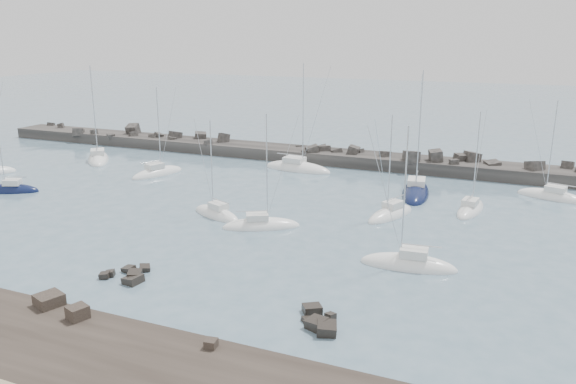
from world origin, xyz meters
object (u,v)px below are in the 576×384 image
object	(u,v)px
sailboat_1	(98,160)
sailboat_4	(297,169)
sailboat_10	(470,210)
sailboat_5	(217,215)
sailboat_9	(408,265)
sailboat_8	(416,193)
sailboat_2	(11,191)
sailboat_3	(158,174)
sailboat_14	(551,197)
sailboat_6	(391,215)
sailboat_7	(261,226)

from	to	relation	value
sailboat_1	sailboat_4	world-z (taller)	sailboat_4
sailboat_10	sailboat_5	bearing A→B (deg)	-153.68
sailboat_9	sailboat_10	bearing A→B (deg)	79.66
sailboat_8	sailboat_10	world-z (taller)	sailboat_8
sailboat_2	sailboat_3	bearing A→B (deg)	50.89
sailboat_14	sailboat_3	bearing A→B (deg)	-170.20
sailboat_5	sailboat_14	world-z (taller)	sailboat_14
sailboat_9	sailboat_14	xyz separation A→B (m)	(12.14, 28.07, -0.01)
sailboat_6	sailboat_5	bearing A→B (deg)	-157.41
sailboat_1	sailboat_5	world-z (taller)	sailboat_1
sailboat_8	sailboat_14	bearing A→B (deg)	16.45
sailboat_6	sailboat_14	world-z (taller)	sailboat_14
sailboat_1	sailboat_4	distance (m)	32.51
sailboat_1	sailboat_6	bearing A→B (deg)	-11.32
sailboat_8	sailboat_14	distance (m)	16.50
sailboat_2	sailboat_10	world-z (taller)	sailboat_10
sailboat_4	sailboat_14	xyz separation A→B (m)	(34.57, -1.64, -0.01)
sailboat_2	sailboat_10	bearing A→B (deg)	14.67
sailboat_1	sailboat_4	xyz separation A→B (m)	(31.87, 6.43, -0.00)
sailboat_6	sailboat_10	size ratio (longest dim) A/B	1.01
sailboat_3	sailboat_6	size ratio (longest dim) A/B	1.09
sailboat_7	sailboat_4	bearing A→B (deg)	103.44
sailboat_5	sailboat_6	bearing A→B (deg)	22.59
sailboat_3	sailboat_8	distance (m)	36.49
sailboat_3	sailboat_9	xyz separation A→B (m)	(39.92, -19.07, 0.00)
sailboat_6	sailboat_9	bearing A→B (deg)	-70.87
sailboat_7	sailboat_10	bearing A→B (deg)	36.00
sailboat_5	sailboat_14	bearing A→B (deg)	32.60
sailboat_9	sailboat_14	bearing A→B (deg)	66.60
sailboat_3	sailboat_7	xyz separation A→B (m)	(23.55, -14.73, -0.02)
sailboat_2	sailboat_4	distance (m)	39.06
sailboat_2	sailboat_8	bearing A→B (deg)	21.66
sailboat_3	sailboat_5	xyz separation A→B (m)	(17.34, -13.21, -0.00)
sailboat_4	sailboat_1	bearing A→B (deg)	-168.59
sailboat_6	sailboat_8	size ratio (longest dim) A/B	0.75
sailboat_2	sailboat_4	world-z (taller)	sailboat_4
sailboat_7	sailboat_2	bearing A→B (deg)	-179.77
sailboat_1	sailboat_9	xyz separation A→B (m)	(54.29, -23.27, 0.00)
sailboat_4	sailboat_9	size ratio (longest dim) A/B	1.25
sailboat_9	sailboat_10	xyz separation A→B (m)	(3.41, 18.72, -0.02)
sailboat_8	sailboat_9	bearing A→B (deg)	-81.05
sailboat_5	sailboat_6	size ratio (longest dim) A/B	0.94
sailboat_4	sailboat_14	distance (m)	34.61
sailboat_10	sailboat_14	bearing A→B (deg)	46.96
sailboat_1	sailboat_7	xyz separation A→B (m)	(37.93, -18.92, -0.02)
sailboat_10	sailboat_7	bearing A→B (deg)	-144.00
sailboat_1	sailboat_4	size ratio (longest dim) A/B	0.95
sailboat_7	sailboat_8	bearing A→B (deg)	56.34
sailboat_7	sailboat_3	bearing A→B (deg)	147.98
sailboat_2	sailboat_5	size ratio (longest dim) A/B	1.00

